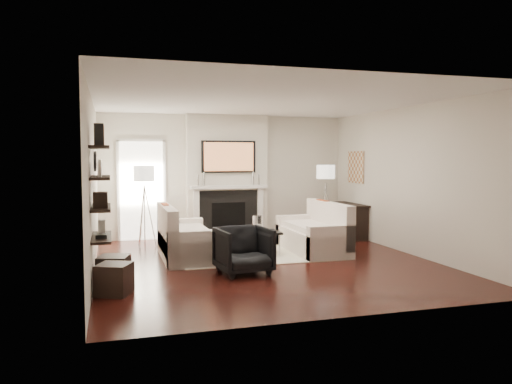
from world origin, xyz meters
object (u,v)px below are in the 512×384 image
object	(u,v)px
loveseat_left_base	(187,246)
ottoman_near	(114,270)
armchair	(244,248)
lamp_left_shade	(144,173)
loveseat_right_base	(313,240)
coffee_table	(249,233)
lamp_right_shade	(326,172)

from	to	relation	value
loveseat_left_base	ottoman_near	size ratio (longest dim) A/B	4.50
armchair	lamp_left_shade	xyz separation A→B (m)	(-1.29, 2.79, 1.06)
loveseat_right_base	lamp_left_shade	bearing A→B (deg)	153.90
loveseat_left_base	lamp_left_shade	distance (m)	1.97
loveseat_right_base	lamp_left_shade	world-z (taller)	lamp_left_shade
loveseat_right_base	coffee_table	xyz separation A→B (m)	(-1.22, 0.03, 0.19)
loveseat_right_base	lamp_right_shade	distance (m)	2.13
loveseat_left_base	loveseat_right_base	size ratio (longest dim) A/B	1.00
loveseat_left_base	ottoman_near	xyz separation A→B (m)	(-1.24, -1.51, -0.01)
ottoman_near	coffee_table	bearing A→B (deg)	31.94
loveseat_right_base	coffee_table	world-z (taller)	same
armchair	coffee_table	bearing A→B (deg)	64.51
coffee_table	lamp_right_shade	distance (m)	2.79
coffee_table	lamp_right_shade	bearing A→B (deg)	33.93
loveseat_left_base	lamp_left_shade	bearing A→B (deg)	113.97
armchair	lamp_right_shade	distance (m)	3.98
armchair	lamp_left_shade	bearing A→B (deg)	108.35
lamp_right_shade	ottoman_near	world-z (taller)	lamp_right_shade
loveseat_left_base	lamp_right_shade	bearing A→B (deg)	23.27
lamp_left_shade	ottoman_near	size ratio (longest dim) A/B	1.00
armchair	loveseat_left_base	bearing A→B (deg)	109.10
coffee_table	ottoman_near	world-z (taller)	coffee_table
armchair	lamp_right_shade	xyz separation A→B (m)	(2.61, 2.80, 1.06)
lamp_left_shade	lamp_right_shade	size ratio (longest dim) A/B	1.00
lamp_left_shade	lamp_right_shade	bearing A→B (deg)	0.11
coffee_table	lamp_left_shade	bearing A→B (deg)	140.81
coffee_table	ottoman_near	bearing A→B (deg)	-148.06
loveseat_right_base	lamp_right_shade	world-z (taller)	lamp_right_shade
lamp_right_shade	loveseat_right_base	bearing A→B (deg)	-122.08
loveseat_left_base	ottoman_near	world-z (taller)	loveseat_left_base
ottoman_near	armchair	bearing A→B (deg)	3.66
loveseat_left_base	coffee_table	size ratio (longest dim) A/B	1.64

